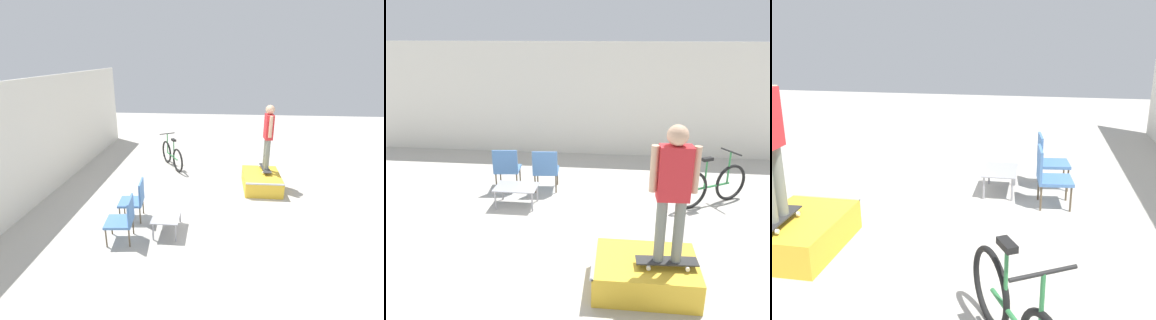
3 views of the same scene
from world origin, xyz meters
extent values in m
plane|color=#B7B2A8|center=(0.00, 0.00, 0.00)|extent=(24.00, 24.00, 0.00)
cube|color=gold|center=(1.23, -0.95, 0.21)|extent=(1.35, 0.98, 0.41)
cylinder|color=#B7B7BC|center=(0.55, -0.95, 0.41)|extent=(0.05, 0.98, 0.05)
cube|color=#2D2D2D|center=(1.48, -1.07, 0.50)|extent=(0.79, 0.25, 0.02)
cylinder|color=white|center=(1.71, -0.94, 0.46)|extent=(0.06, 0.03, 0.05)
cylinder|color=white|center=(1.23, -0.97, 0.46)|extent=(0.06, 0.03, 0.05)
cylinder|color=white|center=(1.24, -1.20, 0.46)|extent=(0.06, 0.03, 0.05)
cylinder|color=gray|center=(1.37, -1.08, 0.93)|extent=(0.13, 0.13, 0.84)
cylinder|color=#D8A884|center=(1.24, -1.08, 1.74)|extent=(0.09, 0.09, 0.57)
cube|color=#9E9EA3|center=(-1.12, 1.29, 0.39)|extent=(0.81, 0.55, 0.02)
cylinder|color=#9E9EA3|center=(-1.47, 1.06, 0.19)|extent=(0.04, 0.04, 0.38)
cylinder|color=#9E9EA3|center=(-0.76, 1.06, 0.19)|extent=(0.04, 0.04, 0.38)
cylinder|color=#9E9EA3|center=(-1.47, 1.51, 0.19)|extent=(0.04, 0.04, 0.38)
cylinder|color=#9E9EA3|center=(-0.76, 1.51, 0.19)|extent=(0.04, 0.04, 0.38)
cylinder|color=brown|center=(-1.34, 2.40, 0.20)|extent=(0.03, 0.03, 0.39)
cylinder|color=brown|center=(-1.78, 2.36, 0.20)|extent=(0.03, 0.03, 0.39)
cylinder|color=brown|center=(-1.30, 1.97, 0.20)|extent=(0.03, 0.03, 0.39)
cylinder|color=brown|center=(-1.73, 1.92, 0.20)|extent=(0.03, 0.03, 0.39)
cube|color=#4C7AB7|center=(-1.54, 2.16, 0.42)|extent=(0.57, 0.57, 0.05)
cube|color=#4C7AB7|center=(-1.51, 1.92, 0.68)|extent=(0.52, 0.09, 0.47)
cylinder|color=brown|center=(-0.49, 2.40, 0.20)|extent=(0.03, 0.03, 0.39)
cylinder|color=brown|center=(-0.93, 2.36, 0.20)|extent=(0.03, 0.03, 0.39)
cylinder|color=brown|center=(-0.45, 1.96, 0.20)|extent=(0.03, 0.03, 0.39)
cylinder|color=brown|center=(-0.89, 1.92, 0.20)|extent=(0.03, 0.03, 0.39)
cube|color=#4C7AB7|center=(-0.69, 2.16, 0.42)|extent=(0.57, 0.57, 0.05)
cube|color=#4C7AB7|center=(-0.67, 1.92, 0.68)|extent=(0.52, 0.09, 0.47)
torus|color=black|center=(2.23, 1.51, 0.38)|extent=(0.68, 0.43, 0.75)
cylinder|color=#338447|center=(2.66, 1.75, 0.38)|extent=(0.79, 0.48, 0.04)
cylinder|color=#338447|center=(2.51, 1.67, 0.66)|extent=(0.04, 0.04, 0.56)
cube|color=black|center=(2.51, 1.67, 0.96)|extent=(0.24, 0.20, 0.06)
cylinder|color=#338447|center=(3.00, 1.95, 0.71)|extent=(0.04, 0.04, 0.66)
cylinder|color=black|center=(3.00, 1.95, 1.04)|extent=(0.29, 0.47, 0.03)
camera|label=1|loc=(-6.51, 0.29, 3.51)|focal=28.00mm
camera|label=2|loc=(0.81, -5.22, 3.25)|focal=35.00mm
camera|label=3|loc=(5.60, 1.86, 2.62)|focal=40.00mm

